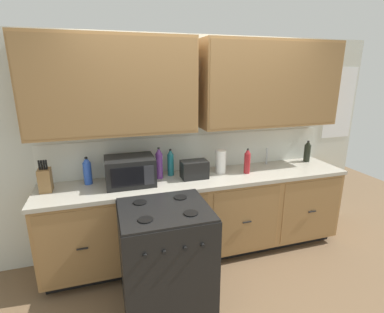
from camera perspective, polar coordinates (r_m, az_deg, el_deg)
The scene contains 14 objects.
ground_plane at distance 3.36m, azimuth 3.41°, elevation -20.89°, with size 8.25×8.25×0.00m, color brown.
wall_unit at distance 3.17m, azimuth 0.80°, elevation 9.44°, with size 4.50×0.40×2.41m.
counter_run at distance 3.34m, azimuth 1.77°, elevation -11.37°, with size 3.33×0.64×0.93m.
stove_range at distance 2.71m, azimuth -5.12°, elevation -18.96°, with size 0.76×0.68×0.95m.
microwave at distance 2.99m, azimuth -12.00°, elevation -2.75°, with size 0.48×0.37×0.28m.
toaster at distance 3.11m, azimuth 0.46°, elevation -2.53°, with size 0.28×0.18×0.19m.
knife_block at distance 3.09m, azimuth -26.74°, elevation -4.07°, with size 0.11×0.14×0.31m.
sink_faucet at distance 3.69m, azimuth 14.36°, elevation 0.08°, with size 0.02×0.02×0.20m, color #B2B5BA.
paper_towel_roll at distance 3.27m, azimuth 5.61°, elevation -0.99°, with size 0.12×0.12×0.26m, color white.
bottle_red at distance 3.30m, azimuth 10.73°, elevation -0.92°, with size 0.07×0.07×0.28m.
bottle_violet at distance 3.10m, azimuth -6.42°, elevation -1.35°, with size 0.07×0.07×0.34m.
bottle_teal at distance 3.18m, azimuth -4.20°, elevation -1.19°, with size 0.07×0.07×0.30m.
bottle_dark at distance 3.95m, azimuth 21.57°, elevation 0.93°, with size 0.08×0.08×0.27m.
bottle_blue at distance 3.11m, azimuth -19.75°, elevation -2.67°, with size 0.08×0.08×0.28m.
Camera 1 is at (-0.97, -2.50, 2.03)m, focal length 27.33 mm.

